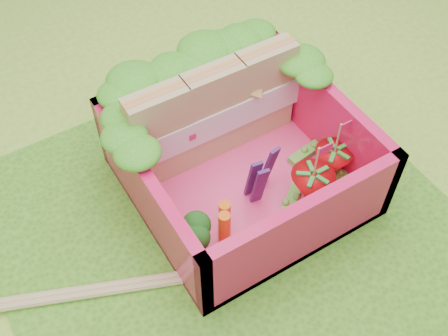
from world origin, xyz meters
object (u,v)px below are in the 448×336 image
bento_box (241,157)px  broccoli (190,235)px  strawberry_right (332,163)px  sandwich_stack (215,113)px  strawberry_left (311,188)px  chopsticks (80,293)px

bento_box → broccoli: bearing=-151.1°
strawberry_right → sandwich_stack: bearing=130.6°
sandwich_stack → broccoli: 0.81m
strawberry_left → broccoli: bearing=174.8°
strawberry_left → strawberry_right: strawberry_left is taller
bento_box → strawberry_right: size_ratio=2.74×
sandwich_stack → strawberry_right: 0.79m
bento_box → chopsticks: (-1.16, -0.18, -0.25)m
strawberry_left → chopsticks: 1.45m
chopsticks → strawberry_left: bearing=-7.0°
bento_box → sandwich_stack: sandwich_stack is taller
sandwich_stack → broccoli: (-0.52, -0.60, -0.15)m
sandwich_stack → broccoli: size_ratio=3.78×
sandwich_stack → strawberry_right: sandwich_stack is taller
chopsticks → sandwich_stack: bearing=23.2°
broccoli → chopsticks: bearing=170.8°
strawberry_left → strawberry_right: size_ratio=1.06×
bento_box → strawberry_left: bearing=-53.4°
sandwich_stack → broccoli: sandwich_stack is taller
sandwich_stack → strawberry_left: (0.26, -0.67, -0.19)m
sandwich_stack → strawberry_left: size_ratio=2.41×
broccoli → chopsticks: size_ratio=0.15×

